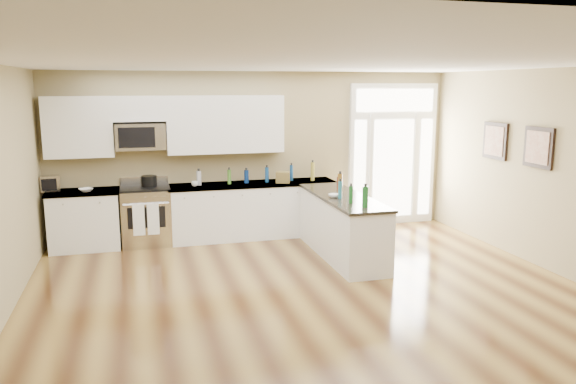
{
  "coord_description": "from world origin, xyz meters",
  "views": [
    {
      "loc": [
        -2.03,
        -5.49,
        2.56
      ],
      "look_at": [
        0.01,
        2.0,
        1.08
      ],
      "focal_mm": 35.0,
      "sensor_mm": 36.0,
      "label": 1
    }
  ],
  "objects": [
    {
      "name": "microwave",
      "position": [
        -1.95,
        3.8,
        1.76
      ],
      "size": [
        0.78,
        0.41,
        0.42
      ],
      "color": "silver",
      "rests_on": "room_shell"
    },
    {
      "name": "kitchen_range",
      "position": [
        -1.92,
        3.69,
        0.48
      ],
      "size": [
        0.78,
        0.69,
        1.08
      ],
      "color": "silver",
      "rests_on": "ground"
    },
    {
      "name": "wall_art_far",
      "position": [
        3.47,
        1.2,
        1.7
      ],
      "size": [
        0.05,
        0.58,
        0.58
      ],
      "color": "black",
      "rests_on": "room_shell"
    },
    {
      "name": "back_cabinet_left",
      "position": [
        -2.87,
        3.69,
        0.44
      ],
      "size": [
        1.1,
        0.66,
        0.94
      ],
      "color": "white",
      "rests_on": "ground"
    },
    {
      "name": "cardboard_box",
      "position": [
        0.35,
        3.57,
        1.03
      ],
      "size": [
        0.27,
        0.23,
        0.19
      ],
      "primitive_type": "cube",
      "rotation": [
        0.0,
        0.0,
        -0.33
      ],
      "color": "brown",
      "rests_on": "back_cabinet_right"
    },
    {
      "name": "back_cabinet_right",
      "position": [
        -0.16,
        3.69,
        0.44
      ],
      "size": [
        2.85,
        0.66,
        0.94
      ],
      "color": "white",
      "rests_on": "ground"
    },
    {
      "name": "wall_art_near",
      "position": [
        3.47,
        2.2,
        1.7
      ],
      "size": [
        0.05,
        0.58,
        0.58
      ],
      "color": "black",
      "rests_on": "room_shell"
    },
    {
      "name": "entry_door",
      "position": [
        2.55,
        3.95,
        1.3
      ],
      "size": [
        1.7,
        0.1,
        2.6
      ],
      "color": "white",
      "rests_on": "ground"
    },
    {
      "name": "toaster_oven",
      "position": [
        -3.35,
        3.79,
        1.06
      ],
      "size": [
        0.31,
        0.26,
        0.24
      ],
      "primitive_type": "cube",
      "rotation": [
        0.0,
        0.0,
        0.13
      ],
      "color": "silver",
      "rests_on": "back_cabinet_left"
    },
    {
      "name": "stockpot",
      "position": [
        -1.85,
        3.75,
        1.04
      ],
      "size": [
        0.26,
        0.26,
        0.19
      ],
      "primitive_type": "cylinder",
      "rotation": [
        0.0,
        0.0,
        0.03
      ],
      "color": "black",
      "rests_on": "kitchen_range"
    },
    {
      "name": "upper_cabinet_short",
      "position": [
        -1.95,
        3.83,
        2.2
      ],
      "size": [
        0.82,
        0.33,
        0.4
      ],
      "primitive_type": "cube",
      "color": "white",
      "rests_on": "room_shell"
    },
    {
      "name": "bowl_left",
      "position": [
        -2.82,
        3.6,
        0.97
      ],
      "size": [
        0.27,
        0.27,
        0.05
      ],
      "primitive_type": "imported",
      "rotation": [
        0.0,
        0.0,
        0.38
      ],
      "color": "white",
      "rests_on": "back_cabinet_left"
    },
    {
      "name": "peninsula_cabinet",
      "position": [
        0.93,
        2.24,
        0.43
      ],
      "size": [
        0.69,
        2.32,
        0.94
      ],
      "color": "white",
      "rests_on": "ground"
    },
    {
      "name": "counter_bottles",
      "position": [
        0.42,
        2.89,
        1.07
      ],
      "size": [
        2.17,
        2.42,
        0.32
      ],
      "color": "#19591E",
      "rests_on": "back_cabinet_right"
    },
    {
      "name": "room_shell",
      "position": [
        0.0,
        0.0,
        1.71
      ],
      "size": [
        8.0,
        8.0,
        8.0
      ],
      "color": "#9C8D63",
      "rests_on": "ground"
    },
    {
      "name": "cup_counter",
      "position": [
        -1.13,
        3.62,
        0.98
      ],
      "size": [
        0.14,
        0.14,
        0.08
      ],
      "primitive_type": "imported",
      "rotation": [
        0.0,
        0.0,
        -0.42
      ],
      "color": "white",
      "rests_on": "back_cabinet_right"
    },
    {
      "name": "upper_cabinet_left",
      "position": [
        -2.88,
        3.83,
        1.93
      ],
      "size": [
        1.04,
        0.33,
        0.95
      ],
      "primitive_type": "cube",
      "color": "white",
      "rests_on": "room_shell"
    },
    {
      "name": "bowl_peninsula",
      "position": [
        0.75,
        2.14,
        0.97
      ],
      "size": [
        0.2,
        0.2,
        0.05
      ],
      "primitive_type": "imported",
      "rotation": [
        0.0,
        0.0,
        0.19
      ],
      "color": "white",
      "rests_on": "peninsula_cabinet"
    },
    {
      "name": "upper_cabinet_right",
      "position": [
        -0.57,
        3.83,
        1.93
      ],
      "size": [
        1.94,
        0.33,
        0.95
      ],
      "primitive_type": "cube",
      "color": "white",
      "rests_on": "room_shell"
    },
    {
      "name": "ground",
      "position": [
        0.0,
        0.0,
        0.0
      ],
      "size": [
        8.0,
        8.0,
        0.0
      ],
      "primitive_type": "plane",
      "color": "#472A14"
    }
  ]
}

